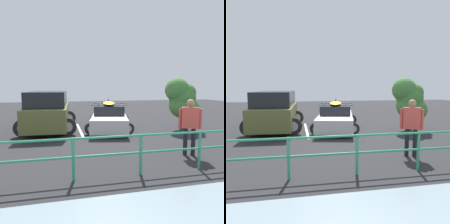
# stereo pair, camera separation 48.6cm
# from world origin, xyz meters

# --- Properties ---
(ground_plane) EXTENTS (44.00, 44.00, 0.02)m
(ground_plane) POSITION_xyz_m (0.00, 0.00, -0.01)
(ground_plane) COLOR #28282B
(ground_plane) RESTS_ON ground
(parking_stripe) EXTENTS (0.12, 3.87, 0.00)m
(parking_stripe) POSITION_xyz_m (1.08, -0.63, 0.00)
(parking_stripe) COLOR silver
(parking_stripe) RESTS_ON ground
(sedan_car) EXTENTS (2.81, 4.67, 1.51)m
(sedan_car) POSITION_xyz_m (-0.42, -0.67, 0.59)
(sedan_car) COLOR silver
(sedan_car) RESTS_ON ground
(suv_car) EXTENTS (2.85, 5.03, 1.94)m
(suv_car) POSITION_xyz_m (2.58, -1.15, 1.00)
(suv_car) COLOR brown
(suv_car) RESTS_ON ground
(person_bystander) EXTENTS (0.63, 0.42, 1.79)m
(person_bystander) POSITION_xyz_m (-1.92, 4.17, 1.07)
(person_bystander) COLOR black
(person_bystander) RESTS_ON ground
(railing_fence) EXTENTS (9.95, 0.14, 1.02)m
(railing_fence) POSITION_xyz_m (-1.52, 5.26, 0.68)
(railing_fence) COLOR #2D9366
(railing_fence) RESTS_ON ground
(bush_near_left) EXTENTS (1.67, 1.39, 2.60)m
(bush_near_left) POSITION_xyz_m (-3.91, 0.44, 1.54)
(bush_near_left) COLOR #4C3828
(bush_near_left) RESTS_ON ground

